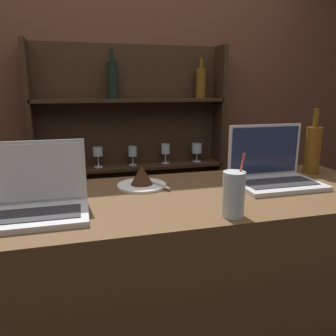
{
  "coord_description": "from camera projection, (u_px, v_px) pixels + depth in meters",
  "views": [
    {
      "loc": [
        -0.24,
        -0.82,
        1.49
      ],
      "look_at": [
        0.07,
        0.34,
        1.19
      ],
      "focal_mm": 35.0,
      "sensor_mm": 36.0,
      "label": 1
    }
  ],
  "objects": [
    {
      "name": "cake_plate",
      "position": [
        142.0,
        179.0,
        1.34
      ],
      "size": [
        0.2,
        0.2,
        0.09
      ],
      "color": "white",
      "rests_on": "bar_counter"
    },
    {
      "name": "back_shelf",
      "position": [
        133.0,
        172.0,
        2.27
      ],
      "size": [
        1.26,
        0.18,
        1.76
      ],
      "color": "#332114",
      "rests_on": "ground_plane"
    },
    {
      "name": "laptop_near",
      "position": [
        36.0,
        199.0,
        1.04
      ],
      "size": [
        0.32,
        0.22,
        0.23
      ],
      "color": "silver",
      "rests_on": "bar_counter"
    },
    {
      "name": "bar_counter",
      "position": [
        153.0,
        323.0,
        1.35
      ],
      "size": [
        1.92,
        0.62,
        1.09
      ],
      "color": "brown",
      "rests_on": "ground_plane"
    },
    {
      "name": "water_glass",
      "position": [
        234.0,
        194.0,
        1.02
      ],
      "size": [
        0.07,
        0.07,
        0.2
      ],
      "color": "silver",
      "rests_on": "bar_counter"
    },
    {
      "name": "wine_bottle_amber",
      "position": [
        313.0,
        149.0,
        1.54
      ],
      "size": [
        0.07,
        0.07,
        0.3
      ],
      "color": "brown",
      "rests_on": "bar_counter"
    },
    {
      "name": "laptop_far",
      "position": [
        273.0,
        171.0,
        1.38
      ],
      "size": [
        0.34,
        0.24,
        0.24
      ],
      "color": "silver",
      "rests_on": "bar_counter"
    },
    {
      "name": "back_wall",
      "position": [
        117.0,
        109.0,
        2.22
      ],
      "size": [
        7.0,
        0.06,
        2.7
      ],
      "color": "brown",
      "rests_on": "ground_plane"
    }
  ]
}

